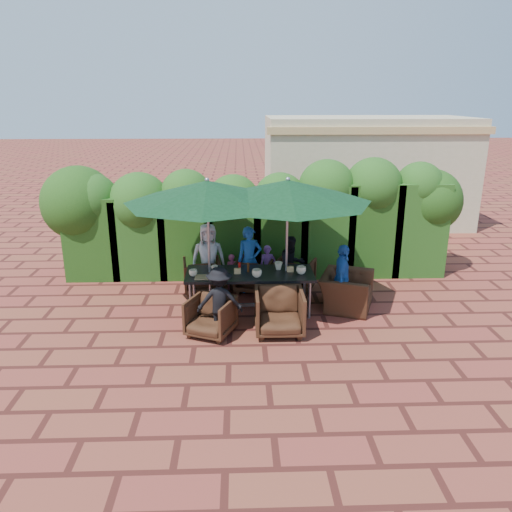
{
  "coord_description": "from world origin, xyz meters",
  "views": [
    {
      "loc": [
        -0.38,
        -8.23,
        3.78
      ],
      "look_at": [
        -0.08,
        0.4,
        1.01
      ],
      "focal_mm": 35.0,
      "sensor_mm": 36.0,
      "label": 1
    }
  ],
  "objects_px": {
    "chair_end_right": "(347,285)",
    "dining_table": "(250,276)",
    "chair_far_left": "(202,274)",
    "chair_near_left": "(211,315)",
    "umbrella_left": "(207,192)",
    "chair_far_right": "(295,273)",
    "chair_far_mid": "(255,273)",
    "chair_near_right": "(279,310)",
    "umbrella_right": "(288,191)"
  },
  "relations": [
    {
      "from": "chair_near_right",
      "to": "chair_end_right",
      "type": "relative_size",
      "value": 0.81
    },
    {
      "from": "chair_end_right",
      "to": "chair_far_mid",
      "type": "bearing_deg",
      "value": 81.61
    },
    {
      "from": "chair_near_left",
      "to": "chair_near_right",
      "type": "height_order",
      "value": "chair_near_right"
    },
    {
      "from": "umbrella_left",
      "to": "umbrella_right",
      "type": "distance_m",
      "value": 1.39
    },
    {
      "from": "chair_far_mid",
      "to": "chair_near_right",
      "type": "height_order",
      "value": "chair_near_right"
    },
    {
      "from": "umbrella_right",
      "to": "chair_far_right",
      "type": "xyz_separation_m",
      "value": [
        0.26,
        0.9,
        -1.85
      ]
    },
    {
      "from": "umbrella_right",
      "to": "chair_far_mid",
      "type": "height_order",
      "value": "umbrella_right"
    },
    {
      "from": "chair_near_right",
      "to": "umbrella_right",
      "type": "bearing_deg",
      "value": 78.57
    },
    {
      "from": "chair_near_left",
      "to": "chair_far_right",
      "type": "bearing_deg",
      "value": 73.52
    },
    {
      "from": "umbrella_left",
      "to": "chair_near_left",
      "type": "xyz_separation_m",
      "value": [
        0.06,
        -0.99,
        -1.86
      ]
    },
    {
      "from": "umbrella_right",
      "to": "chair_far_left",
      "type": "relative_size",
      "value": 3.96
    },
    {
      "from": "chair_near_right",
      "to": "chair_far_mid",
      "type": "bearing_deg",
      "value": 100.31
    },
    {
      "from": "chair_far_left",
      "to": "chair_near_left",
      "type": "xyz_separation_m",
      "value": [
        0.27,
        -1.93,
        -0.02
      ]
    },
    {
      "from": "chair_far_mid",
      "to": "chair_near_left",
      "type": "height_order",
      "value": "chair_far_mid"
    },
    {
      "from": "chair_far_right",
      "to": "chair_near_right",
      "type": "xyz_separation_m",
      "value": [
        -0.46,
        -1.88,
        0.04
      ]
    },
    {
      "from": "dining_table",
      "to": "chair_near_left",
      "type": "relative_size",
      "value": 3.23
    },
    {
      "from": "chair_end_right",
      "to": "dining_table",
      "type": "bearing_deg",
      "value": 113.51
    },
    {
      "from": "chair_end_right",
      "to": "umbrella_left",
      "type": "bearing_deg",
      "value": 111.43
    },
    {
      "from": "dining_table",
      "to": "chair_end_right",
      "type": "distance_m",
      "value": 1.81
    },
    {
      "from": "chair_near_right",
      "to": "chair_far_right",
      "type": "bearing_deg",
      "value": 76.28
    },
    {
      "from": "dining_table",
      "to": "chair_near_right",
      "type": "height_order",
      "value": "chair_near_right"
    },
    {
      "from": "chair_near_left",
      "to": "chair_far_left",
      "type": "bearing_deg",
      "value": 121.26
    },
    {
      "from": "chair_near_left",
      "to": "umbrella_left",
      "type": "bearing_deg",
      "value": 116.53
    },
    {
      "from": "chair_near_right",
      "to": "chair_end_right",
      "type": "bearing_deg",
      "value": 36.94
    },
    {
      "from": "chair_far_left",
      "to": "chair_near_right",
      "type": "bearing_deg",
      "value": 119.23
    },
    {
      "from": "chair_far_left",
      "to": "chair_near_right",
      "type": "xyz_separation_m",
      "value": [
        1.41,
        -1.9,
        0.04
      ]
    },
    {
      "from": "umbrella_left",
      "to": "chair_far_mid",
      "type": "height_order",
      "value": "umbrella_left"
    },
    {
      "from": "umbrella_left",
      "to": "chair_far_right",
      "type": "height_order",
      "value": "umbrella_left"
    },
    {
      "from": "umbrella_right",
      "to": "chair_far_right",
      "type": "height_order",
      "value": "umbrella_right"
    },
    {
      "from": "dining_table",
      "to": "umbrella_left",
      "type": "bearing_deg",
      "value": 175.67
    },
    {
      "from": "chair_far_mid",
      "to": "chair_far_left",
      "type": "bearing_deg",
      "value": 16.25
    },
    {
      "from": "umbrella_right",
      "to": "chair_far_mid",
      "type": "distance_m",
      "value": 2.15
    },
    {
      "from": "dining_table",
      "to": "chair_far_right",
      "type": "bearing_deg",
      "value": 46.51
    },
    {
      "from": "chair_far_right",
      "to": "chair_near_left",
      "type": "distance_m",
      "value": 2.49
    },
    {
      "from": "umbrella_left",
      "to": "chair_near_right",
      "type": "distance_m",
      "value": 2.37
    },
    {
      "from": "chair_far_left",
      "to": "chair_end_right",
      "type": "relative_size",
      "value": 0.74
    },
    {
      "from": "chair_near_left",
      "to": "chair_far_mid",
      "type": "bearing_deg",
      "value": 91.44
    },
    {
      "from": "chair_far_mid",
      "to": "chair_near_left",
      "type": "bearing_deg",
      "value": 83.15
    },
    {
      "from": "umbrella_right",
      "to": "chair_far_left",
      "type": "xyz_separation_m",
      "value": [
        -1.6,
        0.92,
        -1.84
      ]
    },
    {
      "from": "dining_table",
      "to": "chair_far_right",
      "type": "xyz_separation_m",
      "value": [
        0.93,
        0.98,
        -0.31
      ]
    },
    {
      "from": "umbrella_left",
      "to": "chair_near_right",
      "type": "relative_size",
      "value": 3.55
    },
    {
      "from": "chair_near_left",
      "to": "chair_end_right",
      "type": "height_order",
      "value": "chair_end_right"
    },
    {
      "from": "umbrella_left",
      "to": "chair_far_right",
      "type": "distance_m",
      "value": 2.64
    },
    {
      "from": "umbrella_left",
      "to": "chair_far_right",
      "type": "xyz_separation_m",
      "value": [
        1.65,
        0.92,
        -1.85
      ]
    },
    {
      "from": "umbrella_left",
      "to": "chair_far_left",
      "type": "xyz_separation_m",
      "value": [
        -0.21,
        0.94,
        -1.84
      ]
    },
    {
      "from": "umbrella_right",
      "to": "chair_end_right",
      "type": "bearing_deg",
      "value": 0.78
    },
    {
      "from": "umbrella_right",
      "to": "chair_near_right",
      "type": "distance_m",
      "value": 2.06
    },
    {
      "from": "chair_near_left",
      "to": "umbrella_right",
      "type": "bearing_deg",
      "value": 60.51
    },
    {
      "from": "chair_far_mid",
      "to": "chair_near_left",
      "type": "distance_m",
      "value": 2.11
    },
    {
      "from": "umbrella_left",
      "to": "chair_end_right",
      "type": "relative_size",
      "value": 2.87
    }
  ]
}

